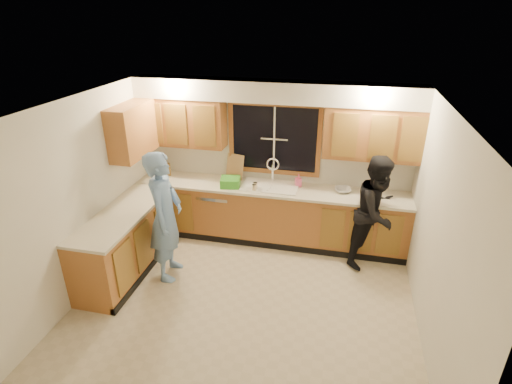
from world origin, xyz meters
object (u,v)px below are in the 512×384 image
stove (104,264)px  man (165,217)px  dish_crate (230,182)px  woman (377,212)px  dishwasher (218,211)px  knife_block (167,170)px  bowl (343,190)px  soap_bottle (298,180)px  sink (270,190)px

stove → man: (0.62, 0.59, 0.46)m
stove → dish_crate: size_ratio=3.10×
woman → dish_crate: 2.21m
woman → dish_crate: woman is taller
dishwasher → knife_block: knife_block is taller
knife_block → dish_crate: size_ratio=0.68×
dishwasher → bowl: size_ratio=3.41×
woman → soap_bottle: 1.26m
sink → stove: 2.60m
man → woman: man is taller
dish_crate → stove: bearing=-124.8°
sink → woman: bearing=-11.2°
soap_bottle → bowl: 0.68m
sink → man: (-1.18, -1.23, 0.04)m
woman → soap_bottle: bearing=106.3°
sink → man: bearing=-133.6°
man → knife_block: man is taller
soap_bottle → bowl: (0.68, -0.05, -0.07)m
woman → bowl: 0.63m
dish_crate → soap_bottle: bearing=12.3°
sink → knife_block: (-1.74, 0.09, 0.15)m
woman → knife_block: 3.36m
bowl → man: bearing=-150.3°
knife_block → stove: bearing=-128.9°
knife_block → bowl: size_ratio=0.82×
man → knife_block: 1.44m
dishwasher → man: (-0.33, -1.22, 0.50)m
dish_crate → man: bearing=-116.9°
stove → woman: size_ratio=0.54×
knife_block → dish_crate: bearing=-46.8°
stove → bowl: bearing=33.1°
dish_crate → bowl: 1.71m
soap_bottle → sink: bearing=-164.5°
man → dish_crate: bearing=-34.1°
man → dish_crate: 1.27m
woman → stove: bearing=150.6°
sink → dishwasher: bearing=-179.0°
man → woman: bearing=-78.8°
sink → dish_crate: 0.63m
dish_crate → dishwasher: bearing=159.2°
dishwasher → woman: (2.44, -0.30, 0.42)m
dishwasher → man: size_ratio=0.45×
man → dish_crate: man is taller
dishwasher → bowl: (1.95, 0.08, 0.54)m
sink → knife_block: 1.75m
dishwasher → soap_bottle: 1.41m
woman → bowl: (-0.49, 0.38, 0.12)m
dishwasher → soap_bottle: soap_bottle is taller
dishwasher → woman: 2.49m
dishwasher → soap_bottle: (1.27, 0.13, 0.61)m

